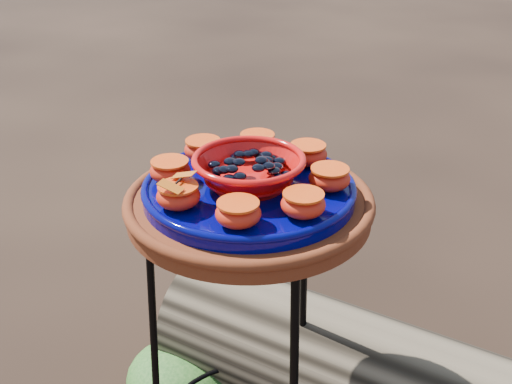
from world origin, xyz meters
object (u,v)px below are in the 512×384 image
Objects in this scene: cobalt_plate at (249,191)px; red_bowl at (249,172)px; plant_stand at (250,359)px; terracotta_saucer at (249,206)px.

cobalt_plate is 0.04m from red_bowl.
plant_stand is at bearing 0.00° from cobalt_plate.
terracotta_saucer is (0.00, 0.00, 0.37)m from plant_stand.
cobalt_plate is (0.00, 0.00, 0.03)m from terracotta_saucer.
cobalt_plate is 2.00× the size of red_bowl.
plant_stand is 0.44m from red_bowl.
red_bowl reaches higher than terracotta_saucer.
terracotta_saucer is 0.07m from red_bowl.
plant_stand is 0.40m from cobalt_plate.
terracotta_saucer is at bearing 0.00° from plant_stand.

